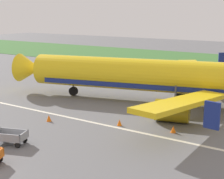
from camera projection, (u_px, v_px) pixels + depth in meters
The scene contains 7 objects.
grass_strip at pixel (221, 63), 70.11m from camera, with size 220.00×28.00×0.06m, color #3D7033.
apron_stripe at pixel (86, 121), 32.93m from camera, with size 120.00×0.36×0.01m, color silver.
airplane at pixel (166, 77), 38.70m from camera, with size 37.21×30.15×11.34m.
baggage_cart_third_in_row at pixel (10, 137), 27.07m from camera, with size 3.59×2.16×1.07m.
traffic_cone_near_plane at pixel (119, 122), 31.58m from camera, with size 0.45×0.45×0.59m, color orange.
traffic_cone_mid_apron at pixel (173, 129), 29.72m from camera, with size 0.47×0.47×0.62m, color orange.
traffic_cone_by_carts at pixel (49, 118), 32.80m from camera, with size 0.47×0.47×0.62m, color orange.
Camera 1 is at (19.29, -11.94, 10.28)m, focal length 54.97 mm.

